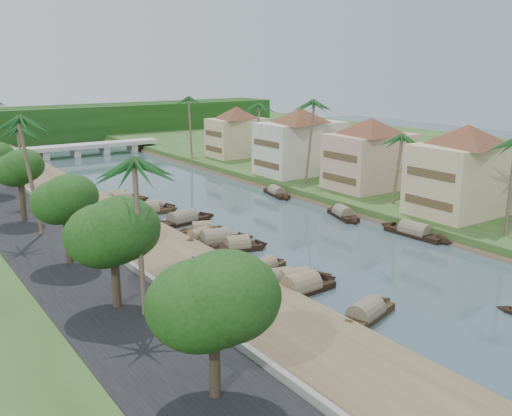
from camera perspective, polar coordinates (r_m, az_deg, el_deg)
ground at (r=58.42m, az=7.00°, el=-3.83°), size 220.00×220.00×0.00m
left_bank at (r=67.29m, az=-15.00°, el=-1.44°), size 10.00×180.00×0.80m
right_bank at (r=84.96m, az=7.76°, el=2.27°), size 16.00×180.00×1.20m
road at (r=65.05m, az=-22.06°, el=-2.27°), size 8.00×180.00×1.40m
retaining_wall at (r=65.85m, az=-18.48°, el=-1.18°), size 0.40×180.00×1.10m
far_right_fill at (r=112.85m, az=21.90°, el=4.31°), size 60.00×220.00×1.15m
treeline at (r=146.88m, az=-19.87°, el=7.92°), size 120.00×14.00×8.00m
bridge at (r=120.44m, az=-16.30°, el=5.89°), size 28.00×4.00×2.40m
building_near at (r=69.50m, az=20.16°, el=3.73°), size 14.85×14.85×10.20m
building_mid at (r=80.42m, az=11.29°, el=5.46°), size 14.11×14.11×9.70m
building_far at (r=89.98m, az=4.45°, el=6.76°), size 15.59×15.59×10.20m
building_distant at (r=106.77m, az=-1.93°, el=7.70°), size 12.62×12.62×9.20m
sampan_0 at (r=42.68m, az=10.92°, el=-10.39°), size 8.30×3.92×2.16m
sampan_1 at (r=46.72m, az=4.53°, el=-7.92°), size 8.37×2.42×2.43m
sampan_2 at (r=48.21m, az=3.96°, el=-7.21°), size 7.62×2.68×2.00m
sampan_3 at (r=48.26m, az=2.17°, el=-7.17°), size 7.29×3.07×1.96m
sampan_4 at (r=50.85m, az=0.84°, el=-6.02°), size 6.54×3.38×1.88m
sampan_5 at (r=56.71m, az=-1.87°, el=-3.85°), size 6.95×3.29×2.17m
sampan_6 at (r=58.57m, az=-4.00°, el=-3.28°), size 8.83×3.66×2.53m
sampan_7 at (r=60.02m, az=-5.68°, el=-2.90°), size 6.82×3.40×1.85m
sampan_8 at (r=62.47m, az=-5.40°, el=-2.20°), size 6.21×3.61×1.94m
sampan_9 at (r=66.52m, az=-7.38°, el=-1.22°), size 9.40×3.12×2.32m
sampan_10 at (r=71.66m, az=-10.80°, el=-0.24°), size 8.21×3.44×2.22m
sampan_11 at (r=72.22m, az=-10.46°, el=-0.11°), size 7.50×2.14×2.14m
sampan_12 at (r=78.46m, az=-13.17°, el=0.88°), size 7.42×3.38×1.81m
sampan_13 at (r=79.91m, az=-13.70°, el=1.09°), size 6.68×4.29×1.90m
sampan_14 at (r=63.65m, az=15.61°, el=-2.35°), size 2.41×9.69×2.31m
sampan_15 at (r=69.42m, az=8.70°, el=-0.62°), size 3.77×7.80×2.08m
sampan_16 at (r=80.17m, az=2.07°, el=1.54°), size 3.03×7.97×1.95m
canoe_1 at (r=48.01m, az=3.63°, el=-7.70°), size 5.20×3.02×0.86m
canoe_2 at (r=68.28m, az=-5.73°, el=-1.05°), size 4.93×1.48×0.71m
palm_1 at (r=71.38m, az=14.02°, el=6.81°), size 3.20×3.20×9.83m
palm_2 at (r=81.70m, az=5.30°, el=10.34°), size 3.20×3.20×13.19m
palm_3 at (r=94.27m, az=-0.11°, el=10.15°), size 3.20×3.20×11.89m
palm_4 at (r=37.30m, az=-11.87°, el=4.26°), size 3.20×3.20×12.15m
palm_5 at (r=59.10m, az=-21.79°, el=8.11°), size 3.20×3.20×13.17m
palm_6 at (r=73.96m, az=-22.71°, el=7.21°), size 3.20×3.20×10.73m
palm_7 at (r=109.19m, az=-6.63°, el=10.77°), size 3.20×3.20×12.21m
tree_0 at (r=28.57m, az=-4.28°, el=-9.31°), size 5.53×5.53×7.56m
tree_1 at (r=40.19m, az=-14.12°, el=-2.45°), size 5.42×5.42×7.67m
tree_2 at (r=50.32m, az=-18.56°, el=0.72°), size 4.64×4.64×7.50m
tree_3 at (r=65.93m, az=-22.60°, el=3.64°), size 4.39×4.39×7.66m
tree_6 at (r=95.44m, az=5.66°, el=7.33°), size 4.76×4.76×7.52m
person_near at (r=48.25m, az=-6.24°, el=-5.73°), size 0.71×0.65×1.62m
person_far at (r=62.38m, az=-11.80°, el=-1.32°), size 0.95×0.85×1.62m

